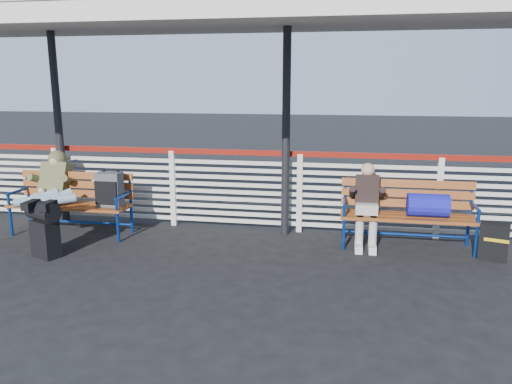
% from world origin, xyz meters
% --- Properties ---
extents(ground, '(60.00, 60.00, 0.00)m').
position_xyz_m(ground, '(0.00, 0.00, 0.00)').
color(ground, black).
rests_on(ground, ground).
extents(fence, '(12.08, 0.08, 1.24)m').
position_xyz_m(fence, '(0.00, 1.90, 0.66)').
color(fence, silver).
rests_on(fence, ground).
extents(canopy, '(12.60, 3.60, 3.16)m').
position_xyz_m(canopy, '(-0.00, 0.87, 3.04)').
color(canopy, silver).
rests_on(canopy, ground).
extents(luggage_stack, '(0.51, 0.41, 0.74)m').
position_xyz_m(luggage_stack, '(-1.14, 0.17, 0.40)').
color(luggage_stack, black).
rests_on(luggage_stack, ground).
extents(bench_left, '(1.80, 0.56, 0.97)m').
position_xyz_m(bench_left, '(-1.10, 1.20, 0.61)').
color(bench_left, '#A1451F').
rests_on(bench_left, ground).
extents(bench_right, '(1.80, 0.56, 0.92)m').
position_xyz_m(bench_right, '(3.63, 1.43, 0.58)').
color(bench_right, '#A1451F').
rests_on(bench_right, ground).
extents(traveler_man, '(0.93, 1.64, 0.77)m').
position_xyz_m(traveler_man, '(-1.49, 0.86, 0.67)').
color(traveler_man, '#7C93A7').
rests_on(traveler_man, ground).
extents(companion_person, '(0.32, 0.66, 1.15)m').
position_xyz_m(companion_person, '(2.97, 1.41, 0.60)').
color(companion_person, '#B3AFA2').
rests_on(companion_person, ground).
extents(suitcase_side, '(0.39, 0.30, 0.48)m').
position_xyz_m(suitcase_side, '(4.57, 1.11, 0.24)').
color(suitcase_side, black).
rests_on(suitcase_side, ground).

